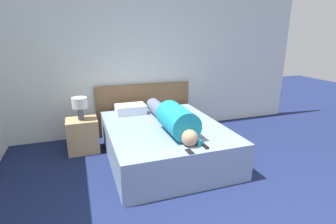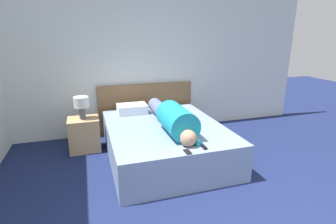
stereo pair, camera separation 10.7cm
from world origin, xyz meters
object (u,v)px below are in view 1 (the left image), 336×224
at_px(person_lying, 173,118).
at_px(bed, 165,141).
at_px(tv_remote, 205,146).
at_px(nightstand, 83,135).
at_px(table_lamp, 80,105).
at_px(pillow_near_headboard, 131,109).
at_px(cell_phone, 190,152).

bearing_deg(person_lying, bed, 106.67).
xyz_separation_m(person_lying, tv_remote, (0.15, -0.68, -0.15)).
height_order(person_lying, tv_remote, person_lying).
bearing_deg(nightstand, table_lamp, 90.00).
distance_m(person_lying, tv_remote, 0.71).
height_order(table_lamp, person_lying, person_lying).
bearing_deg(bed, person_lying, -73.33).
distance_m(nightstand, tv_remote, 2.02).
relative_size(nightstand, person_lying, 0.31).
xyz_separation_m(bed, person_lying, (0.06, -0.19, 0.41)).
height_order(pillow_near_headboard, cell_phone, pillow_near_headboard).
xyz_separation_m(nightstand, pillow_near_headboard, (0.80, 0.16, 0.31)).
bearing_deg(nightstand, cell_phone, -54.07).
height_order(bed, pillow_near_headboard, pillow_near_headboard).
height_order(bed, cell_phone, cell_phone).
relative_size(person_lying, cell_phone, 12.95).
bearing_deg(pillow_near_headboard, table_lamp, -168.89).
bearing_deg(pillow_near_headboard, tv_remote, -71.37).
height_order(table_lamp, cell_phone, table_lamp).
relative_size(nightstand, tv_remote, 3.50).
height_order(nightstand, tv_remote, nightstand).
distance_m(bed, cell_phone, 0.97).
height_order(table_lamp, pillow_near_headboard, table_lamp).
distance_m(bed, nightstand, 1.30).
bearing_deg(bed, pillow_near_headboard, 113.91).
height_order(table_lamp, tv_remote, table_lamp).
xyz_separation_m(person_lying, pillow_near_headboard, (-0.40, 0.96, -0.09)).
bearing_deg(person_lying, cell_phone, -95.50).
bearing_deg(person_lying, tv_remote, -77.21).
bearing_deg(cell_phone, tv_remote, 16.92).
bearing_deg(table_lamp, bed, -28.33).
bearing_deg(cell_phone, bed, 89.02).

